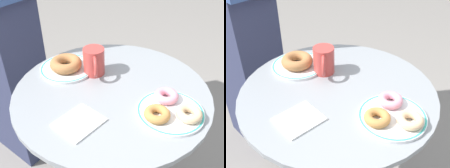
# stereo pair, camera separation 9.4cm
# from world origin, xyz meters

# --- Properties ---
(cafe_table) EXTENTS (0.69, 0.69, 0.70)m
(cafe_table) POSITION_xyz_m (0.00, 0.00, 0.46)
(cafe_table) COLOR gray
(cafe_table) RESTS_ON ground
(plate_left) EXTENTS (0.21, 0.21, 0.01)m
(plate_left) POSITION_xyz_m (-0.22, 0.04, 0.71)
(plate_left) COLOR white
(plate_left) RESTS_ON cafe_table
(plate_right) EXTENTS (0.21, 0.21, 0.01)m
(plate_right) POSITION_xyz_m (0.22, -0.02, 0.71)
(plate_right) COLOR white
(plate_right) RESTS_ON cafe_table
(donut_cinnamon) EXTENTS (0.16, 0.16, 0.04)m
(donut_cinnamon) POSITION_xyz_m (-0.21, 0.03, 0.74)
(donut_cinnamon) COLOR #A36B3D
(donut_cinnamon) RESTS_ON plate_left
(donut_glazed) EXTENTS (0.11, 0.11, 0.03)m
(donut_glazed) POSITION_xyz_m (0.27, -0.02, 0.73)
(donut_glazed) COLOR #E0B789
(donut_glazed) RESTS_ON plate_right
(donut_pink_frosted) EXTENTS (0.11, 0.11, 0.03)m
(donut_pink_frosted) POSITION_xyz_m (0.19, 0.03, 0.73)
(donut_pink_frosted) COLOR pink
(donut_pink_frosted) RESTS_ON plate_right
(donut_old_fashioned) EXTENTS (0.11, 0.11, 0.03)m
(donut_old_fashioned) POSITION_xyz_m (0.19, -0.07, 0.73)
(donut_old_fashioned) COLOR #BC7F42
(donut_old_fashioned) RESTS_ON plate_right
(paper_napkin) EXTENTS (0.14, 0.15, 0.01)m
(paper_napkin) POSITION_xyz_m (-0.01, -0.19, 0.71)
(paper_napkin) COLOR white
(paper_napkin) RESTS_ON cafe_table
(coffee_mug) EXTENTS (0.10, 0.11, 0.10)m
(coffee_mug) POSITION_xyz_m (-0.11, 0.06, 0.76)
(coffee_mug) COLOR #B73D38
(coffee_mug) RESTS_ON cafe_table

